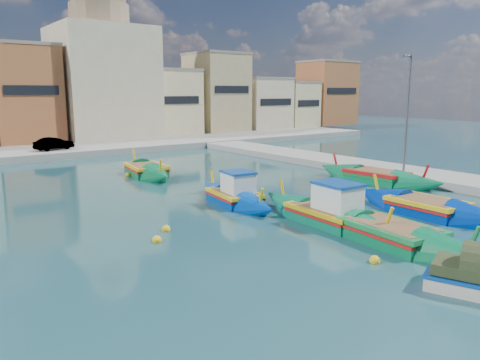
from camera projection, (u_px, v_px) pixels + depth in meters
name	position (u px, v px, depth m)	size (l,w,h in m)	color
ground	(250.00, 259.00, 16.15)	(160.00, 160.00, 0.00)	#163D44
north_quay	(29.00, 153.00, 41.38)	(80.00, 8.00, 0.60)	gray
north_townhouses	(76.00, 98.00, 50.21)	(83.20, 7.87, 10.19)	beige
church_block	(102.00, 66.00, 52.02)	(10.00, 10.00, 19.10)	beige
quay_street_lamp	(407.00, 112.00, 30.26)	(1.18, 0.16, 8.00)	#595B60
luzzu_turquoise_cabin	(329.00, 215.00, 20.41)	(2.53, 9.22, 2.93)	#0B7550
luzzu_blue_cabin	(235.00, 197.00, 24.00)	(2.88, 7.74, 2.68)	#003DA7
luzzu_cyan_mid	(376.00, 178.00, 29.64)	(2.85, 9.24, 2.69)	#0B7546
luzzu_green	(147.00, 171.00, 32.08)	(3.29, 8.59, 2.64)	#0A6D3D
luzzu_blue_south	(391.00, 236.00, 17.80)	(2.90, 9.41, 2.67)	#0A7044
luzzu_cyan_south	(427.00, 209.00, 21.84)	(2.24, 8.37, 2.59)	#002EA2
tender_near	(476.00, 280.00, 13.35)	(2.30, 2.99, 1.31)	beige
mooring_buoys	(197.00, 214.00, 21.68)	(21.38, 20.71, 0.36)	yellow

